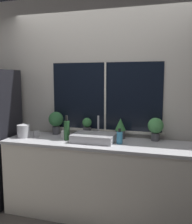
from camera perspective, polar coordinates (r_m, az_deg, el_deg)
name	(u,v)px	position (r m, az deg, el deg)	size (l,w,h in m)	color
wall_back	(106,102)	(3.23, 2.28, 2.32)	(8.00, 0.09, 2.70)	#BCB7AD
wall_left	(1,95)	(4.96, -20.86, 3.68)	(0.06, 7.00, 2.70)	#BCB7AD
counter	(98,179)	(3.10, 0.49, -14.97)	(2.26, 0.62, 0.91)	silver
sink	(94,137)	(2.95, -0.52, -5.85)	(0.49, 0.39, 0.28)	#ADADB2
potted_plant_far_left	(56,120)	(3.35, -9.14, -1.91)	(0.19, 0.19, 0.30)	#4C4C51
potted_plant_center_left	(87,126)	(3.20, -2.08, -3.28)	(0.12, 0.12, 0.24)	#4C4C51
potted_plant_center_right	(120,128)	(3.09, 5.60, -3.65)	(0.13, 0.13, 0.25)	#4C4C51
potted_plant_far_right	(156,127)	(3.04, 13.47, -3.33)	(0.18, 0.18, 0.28)	#4C4C51
soap_bottle	(120,137)	(2.85, 5.40, -5.79)	(0.07, 0.07, 0.17)	teal
bottle_tall	(67,130)	(3.02, -6.69, -4.09)	(0.07, 0.07, 0.30)	#235128
mug_grey	(37,134)	(3.26, -13.44, -4.89)	(0.07, 0.07, 0.08)	gray
mug_white	(64,134)	(3.15, -7.28, -5.09)	(0.08, 0.08, 0.09)	white
kettle	(23,131)	(3.28, -16.27, -4.10)	(0.16, 0.16, 0.18)	#B2B2B7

